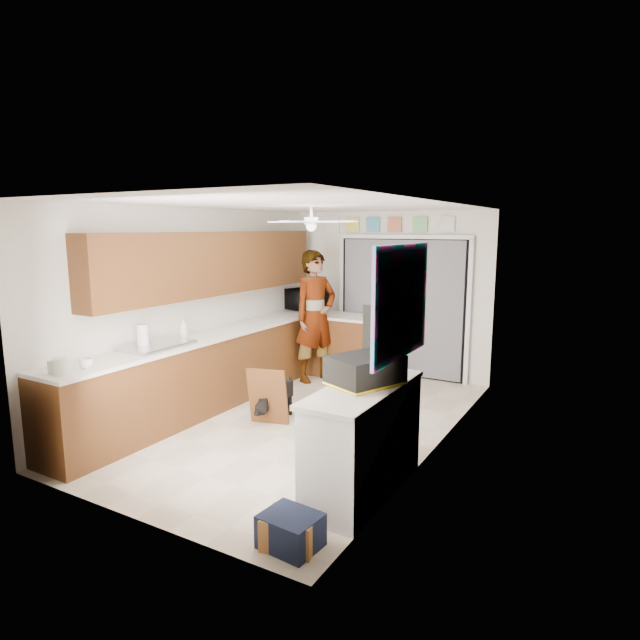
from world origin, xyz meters
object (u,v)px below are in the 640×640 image
at_px(soap_bottle, 183,328).
at_px(paper_towel_roll, 143,336).
at_px(microwave, 307,299).
at_px(man, 316,316).
at_px(dog, 278,398).
at_px(cup, 86,363).
at_px(suitcase, 365,370).
at_px(cardboard_box, 291,531).
at_px(navy_crate, 291,531).

relative_size(soap_bottle, paper_towel_roll, 0.98).
bearing_deg(microwave, man, -123.85).
bearing_deg(dog, paper_towel_roll, -135.67).
bearing_deg(paper_towel_roll, man, 76.35).
distance_m(soap_bottle, paper_towel_roll, 0.61).
height_order(cup, suitcase, suitcase).
bearing_deg(paper_towel_roll, cardboard_box, -22.49).
height_order(microwave, suitcase, microwave).
height_order(cup, man, man).
height_order(suitcase, dog, suitcase).
bearing_deg(suitcase, soap_bottle, -169.75).
xyz_separation_m(cardboard_box, dog, (-1.57, 2.15, 0.12)).
distance_m(microwave, suitcase, 4.28).
bearing_deg(cardboard_box, paper_towel_roll, 157.51).
bearing_deg(man, paper_towel_roll, -169.93).
height_order(soap_bottle, cardboard_box, soap_bottle).
distance_m(microwave, man, 0.91).
relative_size(cup, cardboard_box, 0.32).
relative_size(soap_bottle, man, 0.14).
height_order(cup, cardboard_box, cup).
bearing_deg(man, cup, -163.60).
xyz_separation_m(cup, paper_towel_roll, (-0.19, 0.87, 0.09)).
height_order(microwave, man, man).
distance_m(suitcase, dog, 2.13).
bearing_deg(navy_crate, soap_bottle, 147.03).
distance_m(soap_bottle, cup, 1.49).
xyz_separation_m(microwave, dog, (0.98, -2.30, -0.87)).
height_order(paper_towel_roll, cardboard_box, paper_towel_roll).
relative_size(paper_towel_roll, man, 0.14).
relative_size(microwave, paper_towel_roll, 2.29).
xyz_separation_m(cardboard_box, navy_crate, (0.00, 0.00, 0.00)).
xyz_separation_m(soap_bottle, cup, (0.18, -1.48, -0.08)).
height_order(microwave, paper_towel_roll, microwave).
height_order(suitcase, navy_crate, suitcase).
distance_m(cardboard_box, dog, 2.66).
bearing_deg(paper_towel_roll, navy_crate, -22.49).
distance_m(soap_bottle, cardboard_box, 3.27).
xyz_separation_m(soap_bottle, man, (0.63, 2.05, -0.10)).
bearing_deg(microwave, suitcase, -125.20).
bearing_deg(cup, man, 82.68).
bearing_deg(paper_towel_roll, soap_bottle, 88.93).
relative_size(paper_towel_roll, suitcase, 0.46).
distance_m(microwave, dog, 2.65).
bearing_deg(suitcase, man, 150.90).
bearing_deg(suitcase, navy_crate, -70.34).
bearing_deg(man, navy_crate, -128.37).
xyz_separation_m(microwave, navy_crate, (2.56, -4.45, -0.99)).
distance_m(cardboard_box, navy_crate, 0.00).
relative_size(microwave, navy_crate, 1.53).
height_order(microwave, cardboard_box, microwave).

